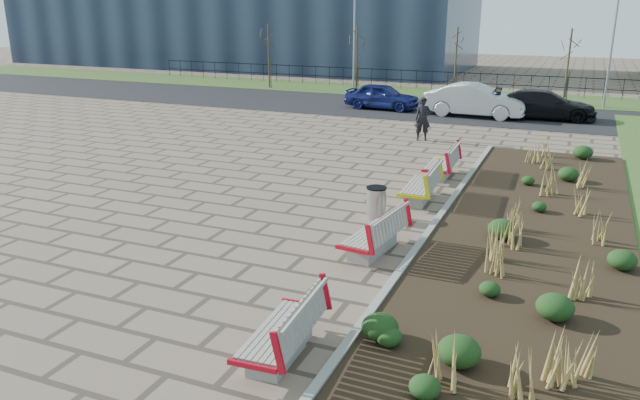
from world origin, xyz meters
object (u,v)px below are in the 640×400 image
at_px(bench_c, 419,184).
at_px(litter_bin, 376,204).
at_px(pedestrian, 423,119).
at_px(car_black, 545,105).
at_px(car_silver, 476,100).
at_px(bench_a, 280,328).
at_px(bench_d, 441,162).
at_px(bench_b, 373,232).
at_px(car_blue, 382,96).
at_px(lamp_west, 354,43).
at_px(lamp_east, 611,50).

relative_size(bench_c, litter_bin, 2.48).
bearing_deg(pedestrian, car_black, 40.26).
distance_m(litter_bin, car_silver, 16.25).
height_order(bench_a, bench_d, same).
distance_m(bench_a, bench_b, 4.66).
xyz_separation_m(bench_b, bench_d, (0.00, 6.89, 0.00)).
xyz_separation_m(litter_bin, car_black, (2.93, 16.89, 0.28)).
distance_m(bench_a, bench_c, 8.81).
bearing_deg(car_blue, bench_a, -162.47).
xyz_separation_m(lamp_west, lamp_east, (14.00, 0.00, 0.00)).
height_order(bench_c, lamp_west, lamp_west).
distance_m(bench_b, pedestrian, 12.27).
height_order(bench_a, car_blue, car_blue).
height_order(litter_bin, pedestrian, pedestrian).
distance_m(pedestrian, car_black, 8.12).
bearing_deg(bench_c, pedestrian, 101.35).
distance_m(bench_c, lamp_east, 20.16).
relative_size(bench_b, bench_d, 1.00).
xyz_separation_m(car_blue, car_black, (8.02, 0.26, 0.02)).
height_order(car_blue, car_silver, car_silver).
height_order(bench_c, pedestrian, pedestrian).
distance_m(bench_d, car_silver, 11.56).
relative_size(car_blue, lamp_east, 0.65).
distance_m(bench_a, pedestrian, 16.88).
distance_m(litter_bin, lamp_east, 22.22).
bearing_deg(lamp_west, car_blue, -55.07).
bearing_deg(pedestrian, lamp_east, 40.22).
bearing_deg(bench_a, car_silver, 88.68).
bearing_deg(lamp_west, lamp_east, 0.00).
height_order(bench_d, car_black, car_black).
relative_size(pedestrian, car_black, 0.37).
bearing_deg(car_silver, pedestrian, 172.52).
bearing_deg(pedestrian, bench_c, -95.24).
relative_size(car_silver, car_black, 1.02).
xyz_separation_m(bench_d, litter_bin, (-0.63, -4.72, -0.08)).
relative_size(bench_b, lamp_east, 0.35).
distance_m(car_blue, lamp_west, 6.21).
relative_size(bench_c, lamp_east, 0.35).
relative_size(bench_a, bench_d, 1.00).
bearing_deg(lamp_east, lamp_west, 180.00).
bearing_deg(bench_d, lamp_east, 71.75).
xyz_separation_m(car_blue, lamp_east, (10.71, 4.71, 2.36)).
relative_size(car_black, lamp_west, 0.78).
xyz_separation_m(bench_b, car_silver, (-0.84, 18.42, 0.31)).
bearing_deg(litter_bin, bench_a, -84.74).
bearing_deg(bench_c, bench_d, 87.97).
height_order(bench_a, lamp_west, lamp_west).
relative_size(bench_a, bench_b, 1.00).
relative_size(car_black, lamp_east, 0.78).
bearing_deg(car_silver, bench_d, -173.82).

